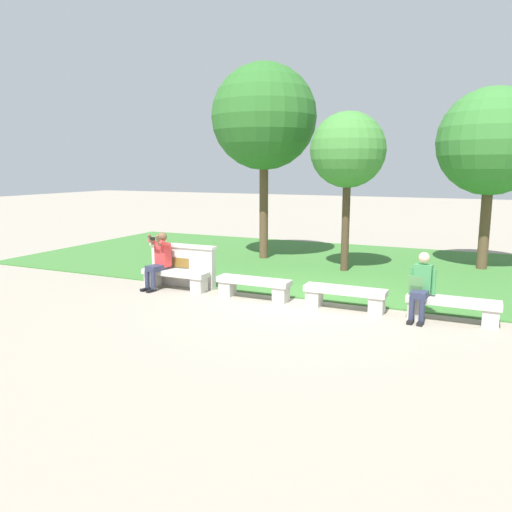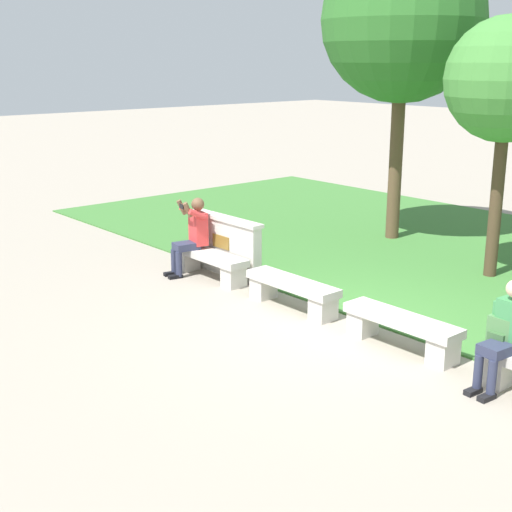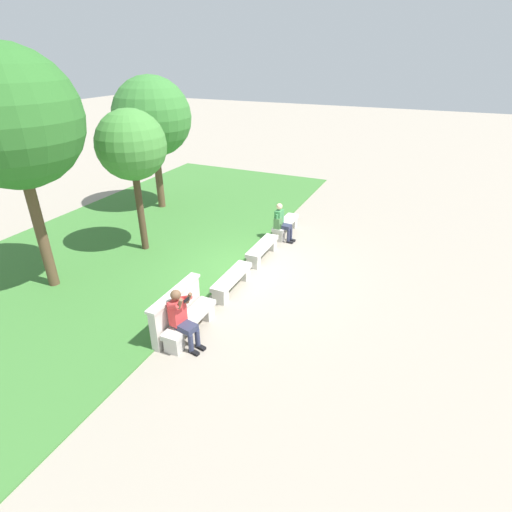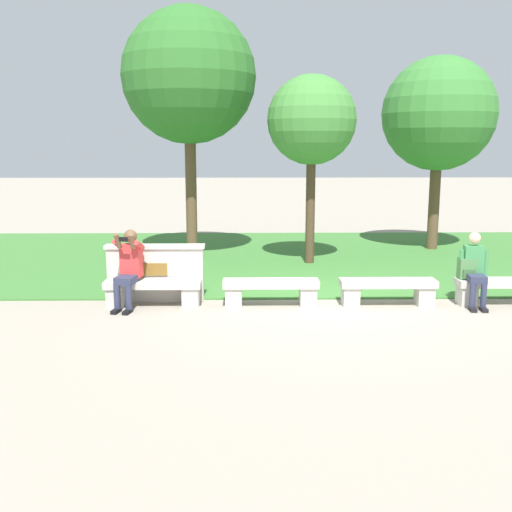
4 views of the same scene
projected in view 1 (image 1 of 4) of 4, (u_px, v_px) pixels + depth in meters
name	position (u px, v px, depth m)	size (l,w,h in m)	color
ground_plane	(297.00, 304.00, 10.42)	(80.00, 80.00, 0.00)	gray
grass_strip	(349.00, 266.00, 14.33)	(19.67, 8.00, 0.03)	#3D7533
bench_main	(175.00, 277.00, 11.61)	(1.64, 0.40, 0.45)	beige
bench_near	(254.00, 285.00, 10.78)	(1.64, 0.40, 0.45)	beige
bench_mid	(345.00, 295.00, 9.95)	(1.64, 0.40, 0.45)	beige
bench_far	(453.00, 307.00, 9.13)	(1.64, 0.40, 0.45)	beige
backrest_wall_with_plaque	(183.00, 265.00, 11.87)	(1.73, 0.24, 1.01)	beige
person_photographer	(159.00, 258.00, 11.62)	(0.52, 0.77, 1.32)	black
person_distant	(421.00, 284.00, 9.23)	(0.48, 0.69, 1.26)	black
backpack	(417.00, 285.00, 9.36)	(0.28, 0.24, 0.43)	#4C7F47
tree_behind_wall	(264.00, 118.00, 14.82)	(3.13, 3.13, 5.86)	brown
tree_left_background	(492.00, 142.00, 13.29)	(2.86, 2.86, 4.92)	brown
tree_right_background	(348.00, 151.00, 13.09)	(1.99, 1.99, 4.26)	#4C3826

